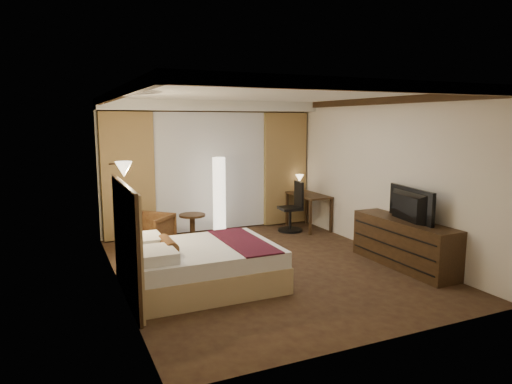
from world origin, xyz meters
name	(u,v)px	position (x,y,z in m)	size (l,w,h in m)	color
floor	(266,267)	(0.00, 0.00, 0.00)	(4.50, 5.50, 0.01)	#321B13
ceiling	(267,94)	(0.00, 0.00, 2.70)	(4.50, 5.50, 0.01)	white
back_wall	(210,167)	(0.00, 2.75, 1.35)	(4.50, 0.02, 2.70)	#F2E2D1
left_wall	(116,192)	(-2.25, 0.00, 1.35)	(0.02, 5.50, 2.70)	#F2E2D1
right_wall	(382,176)	(2.25, 0.00, 1.35)	(0.02, 5.50, 2.70)	#F2E2D1
crown_molding	(267,98)	(0.00, 0.00, 2.64)	(4.50, 5.50, 0.12)	black
soffit	(213,106)	(0.00, 2.50, 2.60)	(4.50, 0.50, 0.20)	white
curtain_sheer	(211,172)	(0.00, 2.67, 1.25)	(2.48, 0.04, 2.45)	silver
curtain_left_drape	(128,176)	(-1.70, 2.61, 1.25)	(1.00, 0.14, 2.45)	#A07449
curtain_right_drape	(285,169)	(1.70, 2.61, 1.25)	(1.00, 0.14, 2.45)	#A07449
wall_sconce	(124,169)	(-2.09, 0.37, 1.62)	(0.24, 0.24, 0.24)	white
bed	(203,266)	(-1.18, -0.42, 0.29)	(2.02, 1.57, 0.59)	white
headboard	(127,242)	(-2.20, -0.42, 0.75)	(0.12, 1.87, 1.50)	tan
armchair	(149,230)	(-1.51, 1.71, 0.36)	(0.71, 0.66, 0.73)	#4B2616
side_table	(192,228)	(-0.65, 1.91, 0.27)	(0.50, 0.50, 0.55)	black
floor_lamp	(219,197)	(-0.02, 2.15, 0.80)	(0.34, 0.34, 1.61)	white
desk	(308,211)	(1.95, 1.99, 0.38)	(0.55, 1.10, 0.75)	black
desk_lamp	(299,184)	(1.95, 2.39, 0.92)	(0.18, 0.18, 0.34)	#FFD899
office_chair	(290,207)	(1.48, 1.94, 0.53)	(0.51, 0.51, 1.06)	black
dresser	(404,243)	(2.00, -0.88, 0.38)	(0.50, 1.95, 0.76)	black
television	(404,199)	(1.97, -0.88, 1.09)	(1.17, 0.67, 0.15)	black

